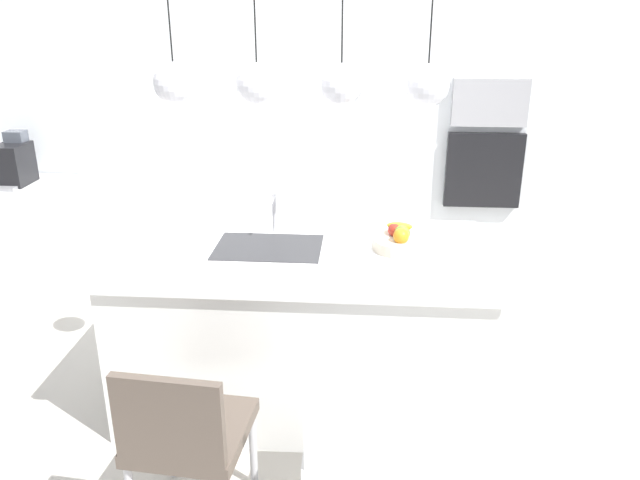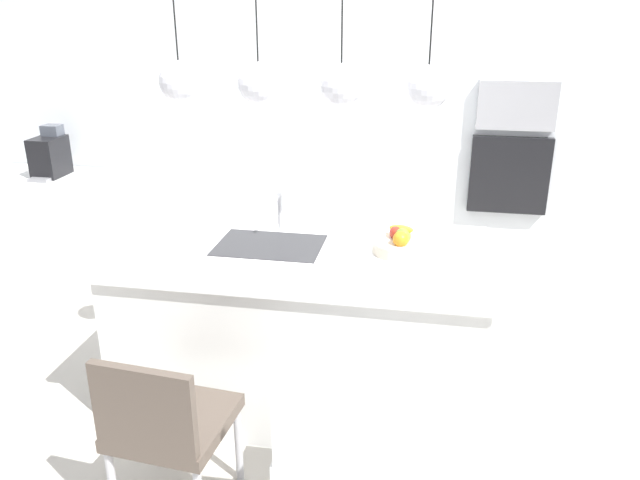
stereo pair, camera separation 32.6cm
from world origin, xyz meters
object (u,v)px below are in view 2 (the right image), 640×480
microwave (517,105)px  oven (509,175)px  fruit_bowl (400,243)px  chair_middle (336,442)px  chair_near (166,423)px  coffee_machine (50,155)px

microwave → oven: size_ratio=0.96×
fruit_bowl → chair_middle: bearing=-99.9°
fruit_bowl → chair_near: (-0.90, -1.00, -0.49)m
coffee_machine → chair_near: coffee_machine is taller
oven → chair_near: (-1.59, -2.55, -0.48)m
fruit_bowl → chair_near: bearing=-131.9°
coffee_machine → microwave: microwave is taller
fruit_bowl → microwave: bearing=65.9°
microwave → coffee_machine: bearing=-175.1°
fruit_bowl → coffee_machine: (-2.78, 1.25, 0.05)m
oven → chair_near: size_ratio=0.66×
fruit_bowl → oven: bearing=65.9°
coffee_machine → microwave: bearing=4.9°
chair_near → coffee_machine: bearing=129.8°
fruit_bowl → chair_near: fruit_bowl is taller
chair_near → chair_middle: size_ratio=0.96×
fruit_bowl → coffee_machine: coffee_machine is taller
fruit_bowl → coffee_machine: bearing=155.8°
oven → chair_near: 3.04m
coffee_machine → chair_middle: size_ratio=0.43×
fruit_bowl → oven: size_ratio=0.52×
coffee_machine → microwave: 3.51m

